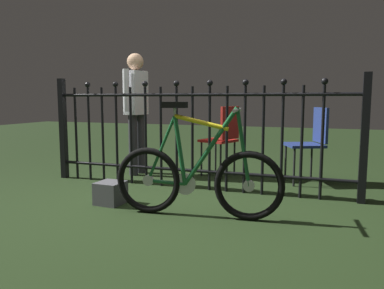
% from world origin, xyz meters
% --- Properties ---
extents(ground_plane, '(20.00, 20.00, 0.00)m').
position_xyz_m(ground_plane, '(0.00, 0.00, 0.00)').
color(ground_plane, black).
extents(iron_fence, '(3.43, 0.07, 1.21)m').
position_xyz_m(iron_fence, '(-0.09, 0.74, 0.62)').
color(iron_fence, black).
rests_on(iron_fence, ground).
extents(bicycle, '(1.41, 0.40, 0.95)m').
position_xyz_m(bicycle, '(0.36, -0.16, 0.33)').
color(bicycle, black).
rests_on(bicycle, ground).
extents(chair_red, '(0.48, 0.48, 0.88)m').
position_xyz_m(chair_red, '(0.15, 1.46, 0.53)').
color(chair_red, black).
rests_on(chair_red, ground).
extents(chair_navy, '(0.52, 0.51, 0.87)m').
position_xyz_m(chair_navy, '(1.19, 1.45, 0.52)').
color(chair_navy, black).
rests_on(chair_navy, ground).
extents(person_visitor, '(0.22, 0.47, 1.54)m').
position_xyz_m(person_visitor, '(-0.94, 1.24, 0.91)').
color(person_visitor, '#2D2D33').
rests_on(person_visitor, ground).
extents(display_crate, '(0.25, 0.25, 0.21)m').
position_xyz_m(display_crate, '(-0.51, -0.08, 0.10)').
color(display_crate, '#4C4C51').
rests_on(display_crate, ground).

